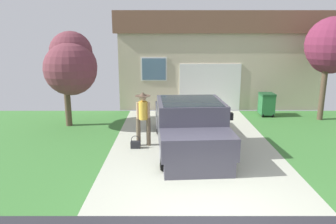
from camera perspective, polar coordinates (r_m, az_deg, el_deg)
name	(u,v)px	position (r m, az deg, el deg)	size (l,w,h in m)	color
pickup_truck	(190,128)	(9.72, 3.95, -2.86)	(2.35, 5.19, 1.59)	#4A4857
person_with_hat	(143,115)	(10.02, -4.54, -0.47)	(0.49, 0.49, 1.77)	brown
handbag	(136,144)	(10.05, -5.93, -5.85)	(0.31, 0.17, 0.41)	#232328
house_with_garage	(213,57)	(18.30, 8.19, 9.93)	(10.15, 7.11, 4.60)	#C4B798
front_yard_tree	(333,46)	(14.70, 27.82, 10.58)	(2.25, 2.28, 4.26)	brown
neighbor_tree	(71,64)	(12.62, -17.20, 8.29)	(1.99, 2.39, 3.67)	brown
wheeled_trash_bin	(267,104)	(14.58, 17.54, 1.47)	(0.60, 0.72, 1.02)	#286B38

